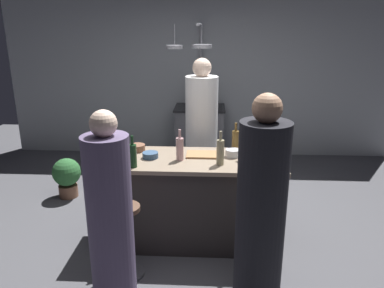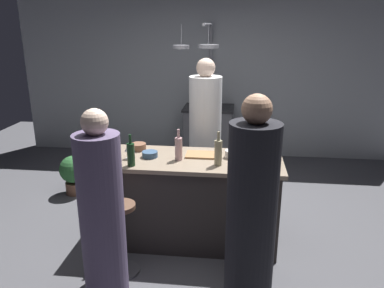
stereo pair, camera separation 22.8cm
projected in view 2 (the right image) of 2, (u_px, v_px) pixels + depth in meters
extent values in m
plane|color=#4C4C51|center=(190.00, 239.00, 3.98)|extent=(9.00, 9.00, 0.00)
cube|color=#9EA3A8|center=(211.00, 78.00, 6.28)|extent=(6.40, 0.16, 2.60)
cube|color=#332D2B|center=(190.00, 202.00, 3.85)|extent=(1.72, 0.66, 0.86)
cube|color=gray|center=(190.00, 160.00, 3.71)|extent=(1.80, 0.72, 0.04)
cube|color=#47474C|center=(208.00, 135.00, 6.17)|extent=(0.76, 0.60, 0.86)
cube|color=black|center=(209.00, 108.00, 6.03)|extent=(0.80, 0.64, 0.03)
cylinder|color=white|center=(205.00, 143.00, 4.53)|extent=(0.38, 0.38, 1.59)
sphere|color=beige|center=(206.00, 68.00, 4.26)|extent=(0.22, 0.22, 0.22)
cylinder|color=#4C4C51|center=(245.00, 279.00, 3.33)|extent=(0.28, 0.28, 0.02)
cylinder|color=#4C4C51|center=(246.00, 248.00, 3.23)|extent=(0.06, 0.06, 0.62)
cylinder|color=brown|center=(248.00, 213.00, 3.13)|extent=(0.26, 0.26, 0.04)
cylinder|color=black|center=(251.00, 224.00, 2.75)|extent=(0.36, 0.36, 1.53)
sphere|color=tan|center=(257.00, 109.00, 2.49)|extent=(0.21, 0.21, 0.21)
cylinder|color=#4C4C51|center=(124.00, 270.00, 3.45)|extent=(0.28, 0.28, 0.02)
cylinder|color=#4C4C51|center=(122.00, 240.00, 3.35)|extent=(0.06, 0.06, 0.62)
cylinder|color=brown|center=(120.00, 206.00, 3.25)|extent=(0.26, 0.26, 0.04)
cylinder|color=#594C6B|center=(103.00, 224.00, 2.86)|extent=(0.34, 0.34, 1.42)
sphere|color=beige|center=(94.00, 122.00, 2.62)|extent=(0.19, 0.19, 0.19)
cylinder|color=gray|center=(210.00, 93.00, 6.21)|extent=(0.04, 0.04, 2.15)
cylinder|color=gray|center=(208.00, 24.00, 5.25)|extent=(0.04, 1.32, 0.04)
cylinder|color=gray|center=(181.00, 47.00, 4.86)|extent=(0.21, 0.21, 0.04)
cylinder|color=gray|center=(181.00, 36.00, 4.84)|extent=(0.01, 0.01, 0.28)
cylinder|color=gray|center=(208.00, 46.00, 4.85)|extent=(0.27, 0.27, 0.04)
cylinder|color=gray|center=(209.00, 35.00, 4.80)|extent=(0.01, 0.01, 0.27)
cylinder|color=brown|center=(75.00, 187.00, 5.03)|extent=(0.24, 0.24, 0.16)
sphere|color=#2D6633|center=(73.00, 169.00, 4.95)|extent=(0.36, 0.36, 0.36)
cube|color=#997047|center=(202.00, 155.00, 3.78)|extent=(0.32, 0.22, 0.02)
cylinder|color=#382319|center=(254.00, 160.00, 3.35)|extent=(0.05, 0.05, 0.21)
cylinder|color=gray|center=(218.00, 153.00, 3.49)|extent=(0.07, 0.07, 0.24)
cylinder|color=gray|center=(219.00, 136.00, 3.44)|extent=(0.03, 0.03, 0.08)
cylinder|color=#193D23|center=(261.00, 150.00, 3.59)|extent=(0.07, 0.07, 0.23)
cylinder|color=#193D23|center=(262.00, 134.00, 3.54)|extent=(0.03, 0.03, 0.08)
cylinder|color=#B78C8E|center=(179.00, 149.00, 3.63)|extent=(0.07, 0.07, 0.22)
cylinder|color=#B78C8E|center=(178.00, 134.00, 3.59)|extent=(0.03, 0.03, 0.08)
cylinder|color=brown|center=(236.00, 142.00, 3.83)|extent=(0.07, 0.07, 0.22)
cylinder|color=brown|center=(236.00, 128.00, 3.79)|extent=(0.03, 0.03, 0.08)
cylinder|color=#143319|center=(131.00, 155.00, 3.48)|extent=(0.07, 0.07, 0.21)
cylinder|color=#143319|center=(130.00, 139.00, 3.44)|extent=(0.03, 0.03, 0.08)
cylinder|color=silver|center=(129.00, 159.00, 3.69)|extent=(0.06, 0.06, 0.01)
cylinder|color=silver|center=(128.00, 155.00, 3.68)|extent=(0.01, 0.01, 0.07)
cone|color=silver|center=(128.00, 148.00, 3.66)|extent=(0.07, 0.07, 0.06)
cylinder|color=silver|center=(240.00, 162.00, 3.61)|extent=(0.06, 0.06, 0.01)
cylinder|color=silver|center=(240.00, 158.00, 3.60)|extent=(0.01, 0.01, 0.07)
cone|color=silver|center=(240.00, 151.00, 3.58)|extent=(0.07, 0.07, 0.06)
cylinder|color=silver|center=(266.00, 156.00, 3.76)|extent=(0.06, 0.06, 0.01)
cylinder|color=silver|center=(267.00, 152.00, 3.75)|extent=(0.01, 0.01, 0.07)
cone|color=silver|center=(267.00, 145.00, 3.73)|extent=(0.07, 0.07, 0.06)
cylinder|color=brown|center=(138.00, 147.00, 3.94)|extent=(0.16, 0.16, 0.07)
cylinder|color=#B7B7BC|center=(232.00, 154.00, 3.72)|extent=(0.14, 0.14, 0.07)
cylinder|color=#334C6B|center=(150.00, 154.00, 3.73)|extent=(0.15, 0.15, 0.06)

